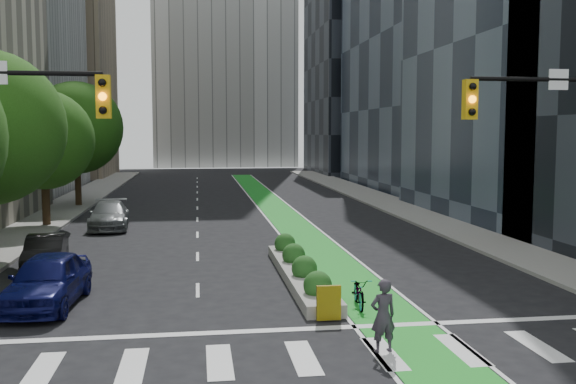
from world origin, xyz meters
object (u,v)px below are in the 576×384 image
object	(u,v)px
bicycle	(359,292)
parked_car_left_far	(109,215)
median_planter	(300,270)
parked_car_left_near	(47,280)
parked_car_left_mid	(45,252)
cyclist	(383,316)

from	to	relation	value
bicycle	parked_car_left_far	distance (m)	20.29
median_planter	parked_car_left_near	xyz separation A→B (m)	(-8.30, -2.42, 0.45)
parked_car_left_mid	parked_car_left_far	distance (m)	10.65
bicycle	parked_car_left_mid	size ratio (longest dim) A/B	0.45
parked_car_left_mid	parked_car_left_far	size ratio (longest dim) A/B	0.78
median_planter	parked_car_left_mid	xyz separation A→B (m)	(-9.64, 3.29, 0.30)
parked_car_left_near	parked_car_left_mid	bearing A→B (deg)	106.90
median_planter	parked_car_left_far	distance (m)	16.34
median_planter	parked_car_left_far	bearing A→B (deg)	121.71
bicycle	parked_car_left_near	size ratio (longest dim) A/B	0.37
parked_car_left_far	cyclist	bearing A→B (deg)	-71.07
median_planter	bicycle	size ratio (longest dim) A/B	5.68
parked_car_left_near	bicycle	bearing A→B (deg)	-4.81
bicycle	parked_car_left_far	world-z (taller)	parked_car_left_far
parked_car_left_near	cyclist	bearing A→B (deg)	-27.45
bicycle	parked_car_left_near	distance (m)	9.66
cyclist	bicycle	bearing A→B (deg)	-106.60
bicycle	parked_car_left_mid	xyz separation A→B (m)	(-10.89, 7.14, 0.19)
median_planter	bicycle	world-z (taller)	median_planter
cyclist	parked_car_left_mid	size ratio (longest dim) A/B	0.45
parked_car_left_mid	parked_car_left_far	bearing A→B (deg)	78.19
parked_car_left_near	parked_car_left_mid	size ratio (longest dim) A/B	1.19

